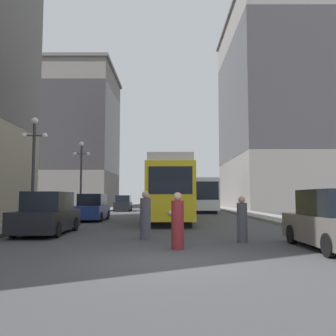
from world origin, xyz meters
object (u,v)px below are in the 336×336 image
object	(u,v)px
parked_car_left_far	(92,208)
lamp_post_left_far	(81,167)
transit_bus	(199,194)
lamp_post_left_near	(33,154)
pedestrian_on_sidewalk	(242,221)
parked_car_right_far	(335,222)
pedestrian_crossing_near	(177,222)
parked_car_left_near	(47,214)
parked_car_left_mid	(123,204)
pedestrian_crossing_far	(145,217)
streetcar	(171,190)

from	to	relation	value
parked_car_left_far	lamp_post_left_far	distance (m)	5.75
transit_bus	lamp_post_left_near	world-z (taller)	lamp_post_left_near
lamp_post_left_far	transit_bus	bearing A→B (deg)	43.92
transit_bus	pedestrian_on_sidewalk	bearing A→B (deg)	-92.63
parked_car_right_far	pedestrian_crossing_near	xyz separation A→B (m)	(-4.79, 0.19, -0.04)
parked_car_left_near	parked_car_left_mid	xyz separation A→B (m)	(-0.00, 25.71, -0.00)
lamp_post_left_far	pedestrian_crossing_far	bearing A→B (deg)	-67.60
pedestrian_crossing_near	parked_car_left_far	bearing A→B (deg)	-47.75
transit_bus	parked_car_left_far	size ratio (longest dim) A/B	2.59
transit_bus	lamp_post_left_near	xyz separation A→B (m)	(-10.61, -20.42, 1.92)
parked_car_left_mid	lamp_post_left_far	size ratio (longest dim) A/B	0.72
transit_bus	parked_car_left_near	xyz separation A→B (m)	(-8.71, -23.56, -1.10)
pedestrian_on_sidewalk	lamp_post_left_near	bearing A→B (deg)	96.34
pedestrian_crossing_near	lamp_post_left_near	world-z (taller)	lamp_post_left_near
parked_car_right_far	pedestrian_crossing_near	world-z (taller)	parked_car_right_far
transit_bus	pedestrian_crossing_near	size ratio (longest dim) A/B	7.13
parked_car_right_far	pedestrian_crossing_near	size ratio (longest dim) A/B	2.59
parked_car_left_mid	lamp_post_left_near	xyz separation A→B (m)	(-1.90, -22.57, 3.03)
streetcar	transit_bus	bearing A→B (deg)	78.62
transit_bus	parked_car_left_far	world-z (taller)	transit_bus
streetcar	pedestrian_crossing_far	size ratio (longest dim) A/B	7.49
pedestrian_crossing_far	parked_car_left_mid	bearing A→B (deg)	-76.69
transit_bus	parked_car_left_near	bearing A→B (deg)	-111.04
parked_car_left_mid	parked_car_right_far	xyz separation A→B (m)	(10.30, -30.33, 0.00)
parked_car_left_far	pedestrian_crossing_far	world-z (taller)	parked_car_left_far
parked_car_left_mid	pedestrian_crossing_far	bearing A→B (deg)	-83.18
parked_car_left_mid	lamp_post_left_far	distance (m)	12.91
parked_car_right_far	pedestrian_on_sidewalk	xyz separation A→B (m)	(-2.46, 1.80, -0.09)
parked_car_left_near	parked_car_left_mid	size ratio (longest dim) A/B	1.08
parked_car_right_far	pedestrian_crossing_near	bearing A→B (deg)	-2.16
parked_car_left_mid	lamp_post_left_near	distance (m)	22.85
parked_car_right_far	pedestrian_crossing_near	distance (m)	4.79
parked_car_left_near	pedestrian_on_sidewalk	bearing A→B (deg)	-21.06
parked_car_left_far	pedestrian_crossing_near	world-z (taller)	parked_car_left_far
transit_bus	parked_car_right_far	distance (m)	28.24
parked_car_left_mid	lamp_post_left_near	size ratio (longest dim) A/B	0.76
parked_car_right_far	lamp_post_left_far	world-z (taller)	lamp_post_left_far
transit_bus	lamp_post_left_far	distance (m)	14.87
transit_bus	lamp_post_left_near	distance (m)	23.09
parked_car_left_far	pedestrian_crossing_near	distance (m)	14.50
parked_car_left_mid	pedestrian_on_sidewalk	size ratio (longest dim) A/B	2.67
parked_car_right_far	parked_car_left_far	size ratio (longest dim) A/B	0.94
parked_car_left_near	lamp_post_left_near	bearing A→B (deg)	119.87
parked_car_right_far	lamp_post_left_near	distance (m)	14.77
pedestrian_on_sidewalk	streetcar	bearing A→B (deg)	49.13
pedestrian_on_sidewalk	lamp_post_left_near	xyz separation A→B (m)	(-9.74, 5.95, 3.12)
parked_car_left_far	lamp_post_left_near	xyz separation A→B (m)	(-1.90, -5.84, 3.03)
parked_car_right_far	pedestrian_on_sidewalk	size ratio (longest dim) A/B	2.77
streetcar	lamp_post_left_near	distance (m)	9.57
transit_bus	streetcar	bearing A→B (deg)	-103.27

